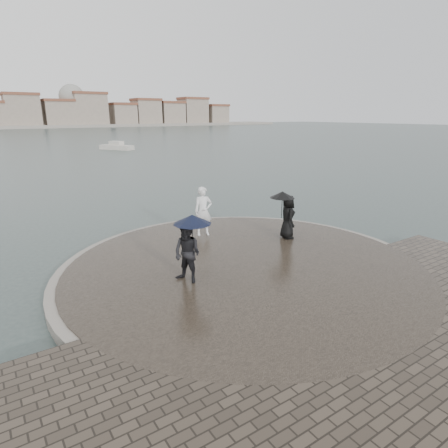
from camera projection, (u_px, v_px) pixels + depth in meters
ground at (323, 318)px, 10.02m from camera, size 400.00×400.00×0.00m
kerb_ring at (245, 269)px, 12.77m from camera, size 12.50×12.50×0.32m
quay_tip at (245, 269)px, 12.77m from camera, size 11.90×11.90×0.36m
statue at (203, 211)px, 15.49m from camera, size 0.86×0.70×2.04m
visitor_left at (188, 245)px, 11.10m from camera, size 1.33×1.22×2.04m
visitor_right at (286, 212)px, 15.07m from camera, size 1.18×1.11×1.95m
boats at (31, 156)px, 45.30m from camera, size 30.47×17.14×1.50m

